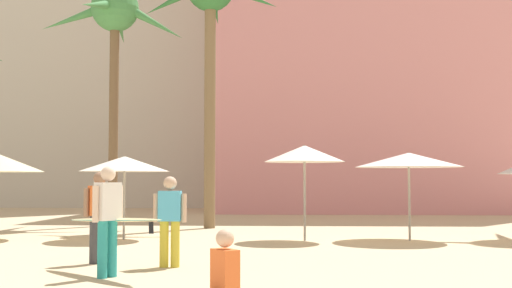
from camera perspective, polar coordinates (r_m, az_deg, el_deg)
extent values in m
cube|color=pink|center=(36.22, 10.09, 8.32)|extent=(16.19, 9.13, 17.48)
cylinder|color=brown|center=(22.05, -3.97, 3.23)|extent=(0.37, 0.37, 8.01)
cone|color=#2D6B33|center=(24.04, -3.53, 11.56)|extent=(0.37, 1.99, 1.04)
cone|color=#2D6B33|center=(23.00, -7.21, 12.07)|extent=(1.97, 0.48, 1.18)
cylinder|color=brown|center=(23.78, -12.09, 2.38)|extent=(0.33, 0.33, 7.64)
sphere|color=#428447|center=(24.45, -11.99, 11.33)|extent=(1.67, 1.67, 1.67)
cone|color=#428447|center=(23.96, -8.69, 10.21)|extent=(2.19, 0.42, 1.44)
cone|color=#428447|center=(25.82, -11.55, 9.75)|extent=(0.65, 2.32, 1.05)
cone|color=#428447|center=(24.76, -15.43, 10.31)|extent=(2.29, 0.40, 1.09)
cone|color=#428447|center=(23.02, -13.47, 11.53)|extent=(0.67, 2.34, 0.93)
cylinder|color=gray|center=(17.29, 4.19, -4.20)|extent=(0.06, 0.06, 2.47)
cone|color=white|center=(17.31, 4.17, -0.83)|extent=(2.10, 2.10, 0.43)
cylinder|color=gray|center=(17.95, -11.23, -4.54)|extent=(0.06, 0.06, 2.20)
cone|color=white|center=(17.95, -11.20, -1.68)|extent=(2.38, 2.38, 0.40)
cylinder|color=gray|center=(17.76, 12.99, -4.41)|extent=(0.06, 0.06, 2.28)
cone|color=white|center=(17.76, 12.95, -1.34)|extent=(2.80, 2.80, 0.37)
cube|color=orange|center=(8.69, -2.68, -10.78)|extent=(0.41, 0.45, 0.55)
sphere|color=#D1A889|center=(8.64, -2.67, -8.06)|extent=(0.33, 0.33, 0.24)
cylinder|color=teal|center=(10.96, -13.02, -8.79)|extent=(0.22, 0.22, 0.91)
cylinder|color=teal|center=(11.09, -12.22, -8.73)|extent=(0.22, 0.22, 0.91)
cube|color=white|center=(10.98, -12.57, -4.82)|extent=(0.41, 0.45, 0.61)
sphere|color=beige|center=(10.97, -12.54, -2.50)|extent=(0.33, 0.33, 0.24)
cylinder|color=beige|center=(10.82, -13.58, -5.01)|extent=(0.14, 0.14, 0.58)
cylinder|color=beige|center=(11.14, -11.59, -4.98)|extent=(0.14, 0.14, 0.58)
ellipsoid|color=beige|center=(11.28, -12.18, -6.37)|extent=(2.16, 1.98, 0.17)
ellipsoid|color=teal|center=(11.28, -12.18, -6.37)|extent=(2.18, 2.00, 0.14)
cube|color=black|center=(10.42, -8.97, -7.11)|extent=(0.09, 0.08, 0.18)
cylinder|color=#3D3D42|center=(12.89, -13.72, -7.96)|extent=(0.22, 0.22, 0.90)
cylinder|color=#3D3D42|center=(12.94, -12.86, -7.95)|extent=(0.22, 0.22, 0.90)
cube|color=orange|center=(12.87, -13.25, -4.73)|extent=(0.46, 0.40, 0.56)
sphere|color=#936B51|center=(12.87, -13.22, -2.87)|extent=(0.33, 0.33, 0.24)
cylinder|color=#936B51|center=(12.81, -14.33, -4.89)|extent=(0.14, 0.14, 0.53)
cylinder|color=#936B51|center=(12.94, -12.18, -4.90)|extent=(0.14, 0.14, 0.53)
cylinder|color=gold|center=(12.12, -6.94, -8.51)|extent=(0.16, 0.16, 0.82)
cylinder|color=gold|center=(12.15, -7.88, -8.49)|extent=(0.16, 0.16, 0.82)
cube|color=#4CB2DB|center=(12.09, -7.39, -5.29)|extent=(0.40, 0.23, 0.54)
sphere|color=#D1A889|center=(12.08, -7.37, -3.34)|extent=(0.24, 0.24, 0.24)
cylinder|color=#D1A889|center=(12.06, -6.21, -5.47)|extent=(0.10, 0.10, 0.51)
cylinder|color=#D1A889|center=(12.14, -8.56, -5.44)|extent=(0.10, 0.10, 0.51)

